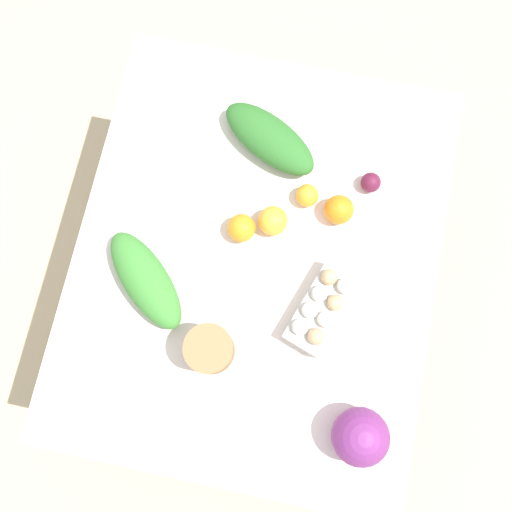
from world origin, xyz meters
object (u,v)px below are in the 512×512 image
Objects in this scene: paper_bag at (210,350)px; orange_0 at (273,221)px; cabbage_purple at (360,437)px; egg_carton at (321,308)px; orange_1 at (307,195)px; beet_root at (371,182)px; orange_2 at (339,210)px; greens_bunch_beet_tops at (270,139)px; greens_bunch_kale at (146,280)px; orange_3 at (241,228)px.

paper_bag reaches higher than orange_0.
egg_carton is at bearing 26.62° from cabbage_purple.
orange_0 is at bearing 140.09° from orange_1.
beet_root is 0.13m from orange_2.
orange_2 is (0.58, 0.15, -0.03)m from cabbage_purple.
paper_bag is (0.13, 0.42, -0.01)m from cabbage_purple.
greens_bunch_kale reaches higher than greens_bunch_beet_tops.
cabbage_purple is 0.48× the size of greens_bunch_kale.
beet_root is (0.38, -0.07, -0.01)m from egg_carton.
beet_root is 0.69× the size of orange_0.
egg_carton is 0.39m from beet_root.
cabbage_purple is 0.44m from paper_bag.
egg_carton is 0.28m from orange_2.
greens_bunch_kale reaches higher than beet_root.
orange_3 is (0.34, -0.01, -0.03)m from paper_bag.
greens_bunch_kale is (0.15, 0.21, -0.02)m from paper_bag.
egg_carton reaches higher than orange_2.
orange_3 is at bearing -1.45° from paper_bag.
orange_1 is at bearing -50.37° from orange_3.
cabbage_purple is at bearing -165.23° from orange_2.
greens_bunch_beet_tops is 0.31m from beet_root.
greens_bunch_beet_tops is at bearing 78.32° from beet_root.
orange_0 is 1.04× the size of orange_3.
greens_bunch_kale is 0.30m from orange_3.
paper_bag is at bearing 178.55° from orange_3.
egg_carton is at bearing -162.60° from orange_1.
orange_0 is at bearing 32.47° from cabbage_purple.
paper_bag is (-0.17, 0.26, 0.02)m from egg_carton.
greens_bunch_kale is 0.68m from beet_root.
greens_bunch_kale is (-0.47, 0.24, 0.00)m from greens_bunch_beet_tops.
orange_0 is 0.19m from orange_2.
greens_bunch_beet_tops is at bearing -2.99° from paper_bag.
cabbage_purple reaches higher than orange_1.
greens_bunch_beet_tops is 0.24m from orange_0.
cabbage_purple is at bearing -152.80° from greens_bunch_beet_tops.
cabbage_purple is 0.60m from orange_2.
beet_root is at bearing 6.55° from cabbage_purple.
greens_bunch_kale is at bearing -67.94° from egg_carton.
paper_bag is 1.61× the size of orange_0.
egg_carton is at bearing 169.17° from beet_root.
greens_bunch_beet_tops is 3.89× the size of orange_3.
paper_bag is at bearing 160.43° from orange_1.
orange_3 is at bearing 175.09° from greens_bunch_beet_tops.
egg_carton reaches higher than orange_1.
cabbage_purple reaches higher than orange_3.
cabbage_purple is 1.86× the size of orange_3.
paper_bag is at bearing -38.19° from egg_carton.
paper_bag is 0.52m from orange_2.
egg_carton is at bearing -87.09° from greens_bunch_kale.
paper_bag is 1.60× the size of orange_2.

